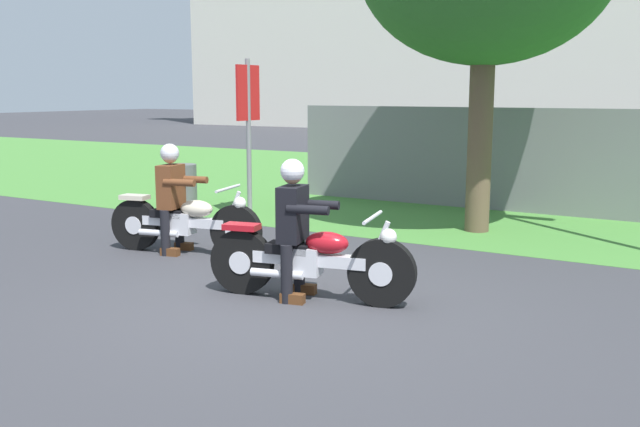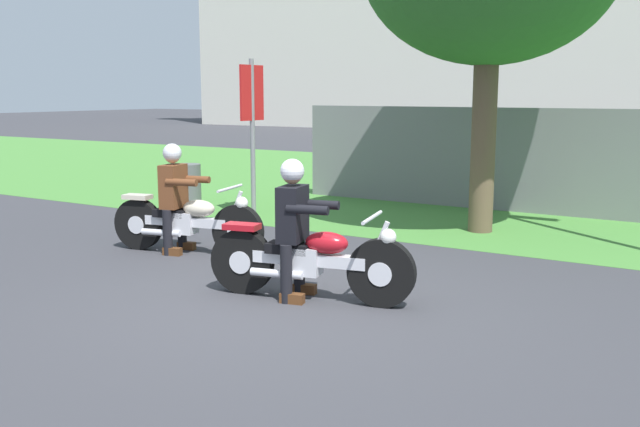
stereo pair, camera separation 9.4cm
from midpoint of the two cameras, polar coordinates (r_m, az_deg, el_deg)
The scene contains 9 objects.
ground at distance 7.04m, azimuth -3.29°, elevation -7.33°, with size 120.00×120.00×0.00m, color #38383D.
grass_verge at distance 15.49m, azimuth 16.74°, elevation 1.69°, with size 60.00×12.00×0.01m, color #478438.
motorcycle_lead at distance 7.09m, azimuth -0.42°, elevation -3.79°, with size 2.13×0.76×0.89m.
rider_lead at distance 7.07m, azimuth -1.70°, elevation -0.33°, with size 0.61×0.54×1.42m.
motorcycle_follow at distance 9.29m, azimuth -10.35°, elevation -0.71°, with size 2.10×0.76×0.89m.
rider_follow at distance 9.31m, azimuth -11.32°, elevation 1.93°, with size 0.61×0.54×1.42m.
trash_can at distance 12.41m, azimuth -10.36°, elevation 1.99°, with size 0.46×0.46×0.85m, color #595E5B.
sign_banner at distance 11.84m, azimuth -5.25°, elevation 8.06°, with size 0.08×0.60×2.60m.
fence_segment at distance 12.91m, azimuth 13.01°, elevation 4.32°, with size 7.00×0.06×1.80m, color slate.
Camera 2 is at (3.88, -5.50, 2.06)m, focal length 39.81 mm.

